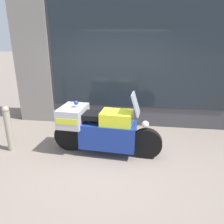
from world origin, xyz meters
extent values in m
plane|color=gray|center=(0.00, 0.00, 0.00)|extent=(60.00, 60.00, 0.00)
cube|color=#424247|center=(0.00, 2.00, 1.92)|extent=(5.71, 0.40, 3.84)
cube|color=gray|center=(-2.36, 2.03, 1.92)|extent=(1.00, 0.55, 3.84)
cube|color=#1E262D|center=(0.46, 1.79, 1.97)|extent=(4.48, 0.02, 2.84)
cube|color=slate|center=(0.42, 2.01, 0.28)|extent=(4.26, 0.30, 0.55)
cube|color=silver|center=(0.42, 2.15, 1.22)|extent=(4.26, 0.02, 1.38)
cube|color=beige|center=(0.42, 2.01, 1.90)|extent=(4.26, 0.30, 0.02)
cube|color=#B7B2A8|center=(-1.17, 2.01, 1.94)|extent=(0.18, 0.04, 0.06)
cube|color=navy|center=(-0.37, 2.01, 1.94)|extent=(0.18, 0.04, 0.06)
cube|color=#195623|center=(0.42, 2.01, 1.94)|extent=(0.18, 0.04, 0.06)
cube|color=black|center=(1.22, 2.01, 1.94)|extent=(0.18, 0.04, 0.06)
cube|color=#C68E19|center=(2.02, 2.01, 1.94)|extent=(0.18, 0.04, 0.06)
cube|color=white|center=(-0.89, 1.94, 0.69)|extent=(0.19, 0.02, 0.27)
cube|color=#2D8E42|center=(0.42, 1.94, 0.69)|extent=(0.19, 0.02, 0.27)
cube|color=yellow|center=(1.74, 1.94, 0.69)|extent=(0.19, 0.01, 0.27)
cylinder|color=black|center=(0.73, 0.15, 0.31)|extent=(0.63, 0.18, 0.62)
cylinder|color=black|center=(-0.90, 0.26, 0.31)|extent=(0.63, 0.18, 0.62)
cube|color=navy|center=(-0.05, 0.20, 0.43)|extent=(1.15, 0.60, 0.51)
cube|color=yellow|center=(0.13, 0.19, 0.79)|extent=(0.64, 0.52, 0.28)
cube|color=black|center=(-0.30, 0.22, 0.82)|extent=(0.67, 0.44, 0.10)
cube|color=#B7B7BC|center=(-0.78, 0.25, 0.78)|extent=(0.53, 0.73, 0.38)
cube|color=yellow|center=(-0.78, 0.25, 0.78)|extent=(0.48, 0.74, 0.11)
cube|color=#B2BCC6|center=(0.49, 0.16, 1.11)|extent=(0.18, 0.38, 0.43)
sphere|color=white|center=(0.69, 0.15, 0.72)|extent=(0.14, 0.14, 0.14)
sphere|color=blue|center=(-0.70, 0.24, 1.06)|extent=(0.09, 0.09, 0.09)
cylinder|color=gray|center=(-2.13, 0.05, 0.44)|extent=(0.14, 0.14, 0.88)
sphere|color=gray|center=(-2.13, 0.05, 0.92)|extent=(0.14, 0.14, 0.14)
camera|label=1|loc=(0.60, -3.80, 2.32)|focal=35.00mm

